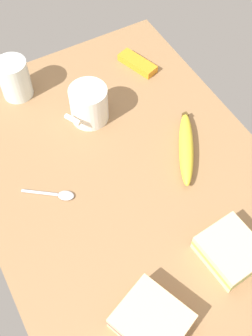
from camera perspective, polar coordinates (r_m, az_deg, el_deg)
tabletop at (r=95.55cm, az=0.00°, el=-1.32°), size 90.00×64.00×2.00cm
coffee_mug_black at (r=101.62cm, az=-5.04°, el=8.61°), size 9.44×11.52×9.36cm
sandwich_main at (r=80.04cm, az=3.50°, el=-19.90°), size 15.10×14.43×4.40cm
sandwich_side at (r=86.46cm, az=13.95°, el=-10.80°), size 12.30×11.26×4.40cm
glass_of_milk at (r=110.50cm, az=-14.76°, el=11.36°), size 7.69×7.69×10.29cm
banana at (r=98.00cm, az=8.12°, el=2.75°), size 19.11×13.78×3.31cm
spoon at (r=92.95cm, az=-9.38°, el=-3.54°), size 8.19×10.27×0.80cm
snack_bar at (r=116.69cm, az=1.55°, el=13.95°), size 11.70×7.22×2.00cm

